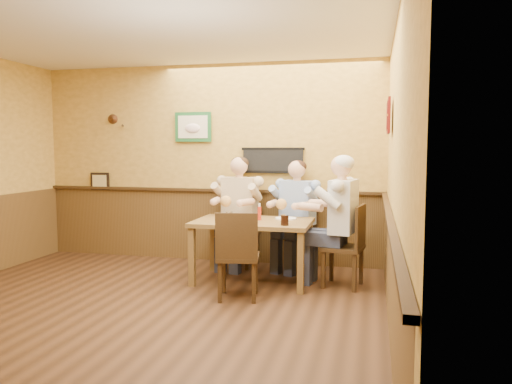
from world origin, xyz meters
TOP-DOWN VIEW (x-y plane):
  - room at (0.14, 0.17)m, footprint 5.02×5.03m
  - dining_table at (0.91, 1.50)m, footprint 1.40×0.90m
  - chair_back_left at (0.56, 2.21)m, footprint 0.49×0.49m
  - chair_back_right at (1.34, 2.26)m, footprint 0.54×0.54m
  - chair_right_end at (1.99, 1.53)m, footprint 0.52×0.52m
  - chair_near_side at (0.92, 0.80)m, footprint 0.51×0.51m
  - diner_tan_shirt at (0.56, 2.21)m, footprint 0.70×0.70m
  - diner_blue_polo at (1.34, 2.26)m, footprint 0.77×0.77m
  - diner_white_elder at (1.99, 1.53)m, footprint 0.74×0.74m
  - water_glass_left at (0.69, 1.26)m, footprint 0.11×0.11m
  - water_glass_mid at (0.97, 1.23)m, footprint 0.10×0.10m
  - cola_tumbler at (1.35, 1.21)m, footprint 0.10×0.10m
  - hot_sauce_bottle at (0.98, 1.54)m, footprint 0.06×0.06m
  - salt_shaker at (0.74, 1.47)m, footprint 0.04×0.04m
  - pepper_shaker at (0.90, 1.40)m, footprint 0.05×0.05m
  - plate_far_left at (0.66, 1.62)m, footprint 0.28×0.28m
  - plate_far_right at (1.28, 1.70)m, footprint 0.30×0.30m

SIDE VIEW (x-z plane):
  - chair_back_right at x=1.34m, z-range 0.00..0.92m
  - chair_back_left at x=0.56m, z-range 0.00..0.94m
  - chair_near_side at x=0.92m, z-range 0.00..0.96m
  - chair_right_end at x=1.99m, z-range 0.00..0.97m
  - diner_blue_polo at x=1.34m, z-range 0.00..1.31m
  - dining_table at x=0.91m, z-range 0.28..1.03m
  - diner_tan_shirt at x=0.56m, z-range 0.00..1.35m
  - diner_white_elder at x=1.99m, z-range 0.00..1.38m
  - plate_far_left at x=0.66m, z-range 0.75..0.76m
  - plate_far_right at x=1.28m, z-range 0.75..0.77m
  - salt_shaker at x=0.74m, z-range 0.75..0.84m
  - pepper_shaker at x=0.90m, z-range 0.75..0.84m
  - water_glass_mid at x=0.97m, z-range 0.75..0.86m
  - cola_tumbler at x=1.35m, z-range 0.75..0.87m
  - water_glass_left at x=0.69m, z-range 0.75..0.88m
  - hot_sauce_bottle at x=0.98m, z-range 0.75..0.93m
  - room at x=0.14m, z-range 0.28..3.09m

